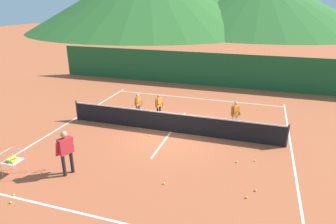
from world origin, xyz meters
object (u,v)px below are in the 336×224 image
object	(u,v)px
ball_cart	(12,160)
tennis_ball_1	(237,162)
tennis_ball_9	(256,190)
student_1	(159,104)
student_2	(235,113)
tennis_net	(171,122)
tennis_ball_3	(14,195)
tennis_ball_2	(149,136)
tennis_ball_0	(72,143)
tennis_ball_4	(164,183)
tennis_ball_8	(11,202)
instructor	(66,149)
student_0	(138,103)
tennis_ball_6	(247,197)
tennis_ball_7	(255,161)

from	to	relation	value
ball_cart	tennis_ball_1	distance (m)	8.17
ball_cart	tennis_ball_9	size ratio (longest dim) A/B	13.22
student_1	student_2	world-z (taller)	student_2
tennis_net	tennis_ball_3	world-z (taller)	tennis_net
student_1	tennis_ball_2	world-z (taller)	student_1
tennis_net	tennis_ball_0	bearing A→B (deg)	-146.56
tennis_ball_0	tennis_ball_4	distance (m)	5.05
tennis_net	tennis_ball_8	size ratio (longest dim) A/B	151.46
instructor	student_0	distance (m)	6.05
ball_cart	tennis_ball_0	bearing A→B (deg)	79.69
tennis_ball_3	tennis_ball_1	bearing A→B (deg)	32.92
ball_cart	tennis_ball_3	xyz separation A→B (m)	(0.90, -1.00, -0.56)
tennis_net	student_2	size ratio (longest dim) A/B	7.49
student_1	tennis_ball_3	bearing A→B (deg)	-105.76
student_2	tennis_ball_8	bearing A→B (deg)	-127.06
tennis_ball_4	tennis_ball_9	distance (m)	3.02
student_0	tennis_ball_4	world-z (taller)	student_0
tennis_ball_0	ball_cart	bearing A→B (deg)	-100.31
ball_cart	student_2	bearing A→B (deg)	42.82
ball_cart	tennis_ball_2	distance (m)	5.63
tennis_ball_0	student_2	bearing A→B (deg)	30.16
tennis_ball_6	instructor	bearing A→B (deg)	-175.40
student_2	tennis_ball_2	world-z (taller)	student_2
student_2	tennis_ball_8	size ratio (longest dim) A/B	20.21
student_1	tennis_ball_4	xyz separation A→B (m)	(2.18, -5.68, -0.75)
student_2	tennis_ball_0	xyz separation A→B (m)	(-6.55, -3.80, -0.79)
tennis_ball_2	tennis_ball_6	bearing A→B (deg)	-35.98
tennis_ball_0	tennis_ball_2	xyz separation A→B (m)	(2.94, 1.70, 0.00)
tennis_net	tennis_ball_3	xyz separation A→B (m)	(-3.33, -6.19, -0.47)
tennis_ball_0	instructor	bearing A→B (deg)	-57.87
tennis_ball_2	tennis_ball_3	world-z (taller)	same
student_1	tennis_ball_3	distance (m)	8.06
tennis_net	ball_cart	bearing A→B (deg)	-129.19
ball_cart	student_0	bearing A→B (deg)	73.98
instructor	ball_cart	xyz separation A→B (m)	(-1.81, -0.63, -0.41)
student_1	tennis_ball_0	bearing A→B (deg)	-122.86
student_0	tennis_ball_9	bearing A→B (deg)	-38.85
student_2	tennis_ball_2	xyz separation A→B (m)	(-3.61, -2.10, -0.79)
tennis_ball_7	tennis_ball_4	bearing A→B (deg)	-138.82
student_2	tennis_ball_1	distance (m)	3.39
tennis_ball_9	tennis_ball_7	bearing A→B (deg)	92.90
student_2	ball_cart	world-z (taller)	student_2
tennis_ball_4	tennis_ball_9	xyz separation A→B (m)	(2.97, 0.54, 0.00)
instructor	tennis_ball_1	distance (m)	6.32
student_1	student_0	bearing A→B (deg)	-177.50
student_2	student_0	bearing A→B (deg)	178.32
tennis_ball_0	tennis_ball_6	size ratio (longest dim) A/B	1.00
student_1	tennis_ball_2	xyz separation A→B (m)	(0.35, -2.30, -0.75)
tennis_net	student_1	world-z (taller)	student_1
student_1	tennis_ball_9	distance (m)	7.31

